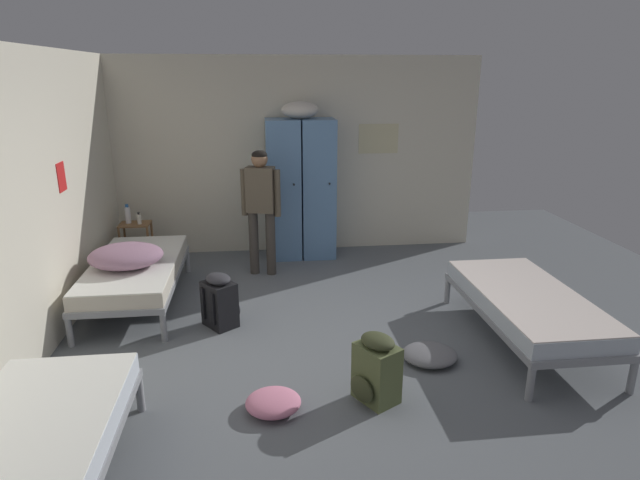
% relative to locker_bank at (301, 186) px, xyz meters
% --- Properties ---
extents(ground_plane, '(9.35, 9.35, 0.00)m').
position_rel_locker_bank_xyz_m(ground_plane, '(-0.02, -2.64, -0.97)').
color(ground_plane, slate).
extents(room_backdrop, '(5.00, 5.91, 2.64)m').
position_rel_locker_bank_xyz_m(room_backdrop, '(-1.35, -1.28, 0.35)').
color(room_backdrop, beige).
rests_on(room_backdrop, ground_plane).
extents(locker_bank, '(0.90, 0.55, 2.07)m').
position_rel_locker_bank_xyz_m(locker_bank, '(0.00, 0.00, 0.00)').
color(locker_bank, '#5B84B2').
rests_on(locker_bank, ground_plane).
extents(shelf_unit, '(0.38, 0.30, 0.57)m').
position_rel_locker_bank_xyz_m(shelf_unit, '(-2.16, -0.16, -0.62)').
color(shelf_unit, brown).
rests_on(shelf_unit, ground_plane).
extents(bed_left_front, '(0.90, 1.90, 0.49)m').
position_rel_locker_bank_xyz_m(bed_left_front, '(-1.91, -4.34, -0.59)').
color(bed_left_front, gray).
rests_on(bed_left_front, ground_plane).
extents(bed_right, '(0.90, 1.90, 0.49)m').
position_rel_locker_bank_xyz_m(bed_right, '(1.87, -2.71, -0.59)').
color(bed_right, gray).
rests_on(bed_right, ground_plane).
extents(bed_left_rear, '(0.90, 1.90, 0.49)m').
position_rel_locker_bank_xyz_m(bed_left_rear, '(-1.91, -1.42, -0.59)').
color(bed_left_rear, gray).
rests_on(bed_left_rear, ground_plane).
extents(bedding_heap, '(0.75, 0.66, 0.23)m').
position_rel_locker_bank_xyz_m(bedding_heap, '(-1.95, -1.57, -0.36)').
color(bedding_heap, gray).
rests_on(bedding_heap, bed_left_rear).
extents(person_traveler, '(0.47, 0.27, 1.54)m').
position_rel_locker_bank_xyz_m(person_traveler, '(-0.54, -0.65, -0.04)').
color(person_traveler, '#3D3833').
rests_on(person_traveler, ground_plane).
extents(water_bottle, '(0.07, 0.07, 0.25)m').
position_rel_locker_bank_xyz_m(water_bottle, '(-2.24, -0.14, -0.29)').
color(water_bottle, white).
rests_on(water_bottle, shelf_unit).
extents(lotion_bottle, '(0.05, 0.05, 0.15)m').
position_rel_locker_bank_xyz_m(lotion_bottle, '(-2.09, -0.20, -0.33)').
color(lotion_bottle, white).
rests_on(lotion_bottle, shelf_unit).
extents(backpack_olive, '(0.41, 0.40, 0.55)m').
position_rel_locker_bank_xyz_m(backpack_olive, '(0.28, -3.49, -0.71)').
color(backpack_olive, '#566038').
rests_on(backpack_olive, ground_plane).
extents(backpack_black, '(0.42, 0.41, 0.55)m').
position_rel_locker_bank_xyz_m(backpack_black, '(-0.97, -2.06, -0.71)').
color(backpack_black, black).
rests_on(backpack_black, ground_plane).
extents(clothes_pile_pink, '(0.42, 0.39, 0.13)m').
position_rel_locker_bank_xyz_m(clothes_pile_pink, '(-0.51, -3.53, -0.90)').
color(clothes_pile_pink, pink).
rests_on(clothes_pile_pink, ground_plane).
extents(clothes_pile_grey, '(0.48, 0.44, 0.12)m').
position_rel_locker_bank_xyz_m(clothes_pile_grey, '(0.88, -2.97, -0.91)').
color(clothes_pile_grey, slate).
rests_on(clothes_pile_grey, ground_plane).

